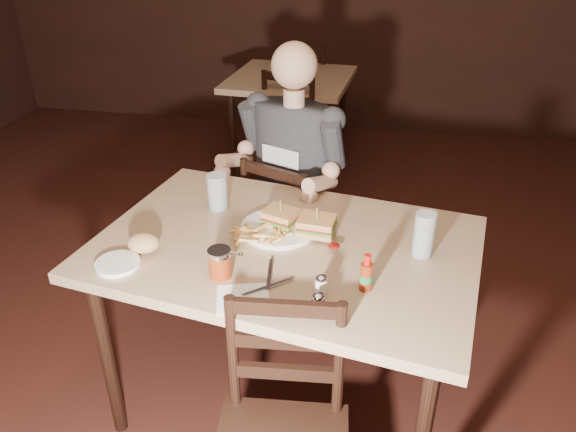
% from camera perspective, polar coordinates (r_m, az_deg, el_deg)
% --- Properties ---
extents(room_shell, '(7.00, 7.00, 7.00)m').
position_cam_1_polar(room_shell, '(1.55, -8.98, 13.89)').
color(room_shell, black).
rests_on(room_shell, ground).
extents(main_table, '(1.42, 1.06, 0.77)m').
position_cam_1_polar(main_table, '(1.99, -0.27, -4.57)').
color(main_table, tan).
rests_on(main_table, ground).
extents(bg_table, '(0.85, 0.85, 0.77)m').
position_cam_1_polar(bg_table, '(3.96, 0.25, 12.75)').
color(bg_table, tan).
rests_on(bg_table, ground).
extents(chair_far, '(0.51, 0.53, 0.83)m').
position_cam_1_polar(chair_far, '(2.69, 0.65, -1.80)').
color(chair_far, black).
rests_on(chair_far, ground).
extents(bg_chair_far, '(0.43, 0.47, 0.90)m').
position_cam_1_polar(bg_chair_far, '(4.55, 1.54, 11.91)').
color(bg_chair_far, black).
rests_on(bg_chair_far, ground).
extents(bg_chair_near, '(0.52, 0.55, 0.89)m').
position_cam_1_polar(bg_chair_near, '(3.53, -1.39, 6.59)').
color(bg_chair_near, black).
rests_on(bg_chair_near, ground).
extents(diner, '(0.63, 0.57, 0.89)m').
position_cam_1_polar(diner, '(2.45, 0.13, 6.96)').
color(diner, '#323237').
rests_on(diner, chair_far).
extents(dinner_plate, '(0.31, 0.31, 0.02)m').
position_cam_1_polar(dinner_plate, '(2.01, -0.92, -1.34)').
color(dinner_plate, white).
rests_on(dinner_plate, main_table).
extents(sandwich_left, '(0.14, 0.13, 0.10)m').
position_cam_1_polar(sandwich_left, '(2.00, -0.77, 0.33)').
color(sandwich_left, tan).
rests_on(sandwich_left, dinner_plate).
extents(sandwich_right, '(0.13, 0.11, 0.10)m').
position_cam_1_polar(sandwich_right, '(1.95, 2.94, -0.39)').
color(sandwich_right, tan).
rests_on(sandwich_right, dinner_plate).
extents(fries_pile, '(0.25, 0.20, 0.04)m').
position_cam_1_polar(fries_pile, '(1.94, -2.82, -1.76)').
color(fries_pile, '#EABB66').
rests_on(fries_pile, dinner_plate).
extents(ketchup_dollop, '(0.05, 0.05, 0.01)m').
position_cam_1_polar(ketchup_dollop, '(1.90, 4.67, -3.02)').
color(ketchup_dollop, maroon).
rests_on(ketchup_dollop, dinner_plate).
extents(glass_left, '(0.09, 0.09, 0.14)m').
position_cam_1_polar(glass_left, '(2.16, -7.19, 2.46)').
color(glass_left, silver).
rests_on(glass_left, main_table).
extents(glass_right, '(0.08, 0.08, 0.16)m').
position_cam_1_polar(glass_right, '(1.90, 13.64, -1.85)').
color(glass_right, silver).
rests_on(glass_right, main_table).
extents(hot_sauce, '(0.04, 0.04, 0.12)m').
position_cam_1_polar(hot_sauce, '(1.71, 7.98, -5.68)').
color(hot_sauce, maroon).
rests_on(hot_sauce, main_table).
extents(salt_shaker, '(0.04, 0.04, 0.07)m').
position_cam_1_polar(salt_shaker, '(1.69, 3.38, -7.08)').
color(salt_shaker, white).
rests_on(salt_shaker, main_table).
extents(pepper_shaker, '(0.04, 0.04, 0.07)m').
position_cam_1_polar(pepper_shaker, '(1.61, 3.07, -8.97)').
color(pepper_shaker, '#38332D').
rests_on(pepper_shaker, main_table).
extents(syrup_dispenser, '(0.09, 0.09, 0.10)m').
position_cam_1_polar(syrup_dispenser, '(1.77, -6.94, -4.77)').
color(syrup_dispenser, maroon).
rests_on(syrup_dispenser, main_table).
extents(napkin, '(0.19, 0.18, 0.00)m').
position_cam_1_polar(napkin, '(1.69, -4.58, -8.35)').
color(napkin, white).
rests_on(napkin, main_table).
extents(knife, '(0.04, 0.19, 0.00)m').
position_cam_1_polar(knife, '(1.79, -1.87, -5.78)').
color(knife, silver).
rests_on(knife, napkin).
extents(fork, '(0.14, 0.12, 0.01)m').
position_cam_1_polar(fork, '(1.73, -2.06, -7.23)').
color(fork, silver).
rests_on(fork, napkin).
extents(side_plate, '(0.16, 0.16, 0.01)m').
position_cam_1_polar(side_plate, '(1.91, -16.91, -4.76)').
color(side_plate, white).
rests_on(side_plate, main_table).
extents(bread_roll, '(0.12, 0.11, 0.07)m').
position_cam_1_polar(bread_roll, '(1.93, -14.49, -2.65)').
color(bread_roll, tan).
rests_on(bread_roll, side_plate).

